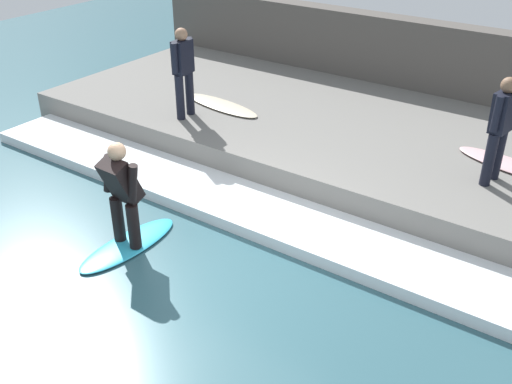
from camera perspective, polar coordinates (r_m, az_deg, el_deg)
The scene contains 10 objects.
ground_plane at distance 7.77m, azimuth -4.16°, elevation -7.39°, with size 28.00×28.00×0.00m, color #335B66.
concrete_ledge at distance 10.72m, azimuth 9.94°, elevation 4.87°, with size 4.40×12.03×0.55m, color slate.
back_wall at distance 12.63m, azimuth 15.23°, elevation 11.29°, with size 0.50×12.63×1.88m, color #544F49.
wave_foam_crest at distance 8.65m, azimuth 1.64°, elevation -2.39°, with size 1.15×11.43×0.18m, color white.
surfboard_riding at distance 8.34m, azimuth -12.05°, elevation -4.92°, with size 1.64×0.59×0.06m.
surfer_riding at distance 7.90m, azimuth -12.68°, elevation 0.21°, with size 0.47×0.67×1.48m.
surfer_waiting_near at distance 10.65m, azimuth -6.94°, elevation 11.64°, with size 0.53×0.25×1.58m.
surfboard_waiting_near at distance 11.31m, azimuth -3.28°, elevation 8.26°, with size 0.72×1.82×0.06m.
surfer_waiting_far at distance 8.91m, azimuth 22.26°, elevation 5.92°, with size 0.52×0.28×1.55m.
surfboard_waiting_far at distance 9.79m, azimuth 23.11°, elevation 2.36°, with size 0.88×1.79×0.06m.
Camera 1 is at (-4.76, -4.03, 4.63)m, focal length 42.00 mm.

